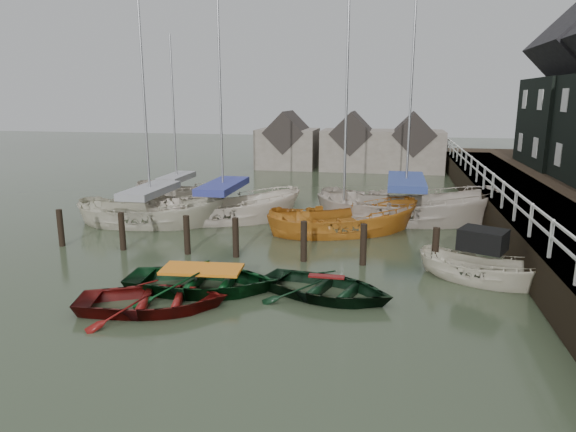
% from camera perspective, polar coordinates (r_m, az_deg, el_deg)
% --- Properties ---
extents(ground, '(120.00, 120.00, 0.00)m').
position_cam_1_polar(ground, '(15.07, -4.75, -8.22)').
color(ground, '#2A3320').
rests_on(ground, ground).
extents(pier, '(3.04, 32.00, 2.70)m').
position_cam_1_polar(pier, '(24.56, 24.11, 0.80)').
color(pier, black).
rests_on(pier, ground).
extents(mooring_pilings, '(13.72, 0.22, 1.80)m').
position_cam_1_polar(mooring_pilings, '(17.93, -5.56, -3.03)').
color(mooring_pilings, black).
rests_on(mooring_pilings, ground).
extents(far_sheds, '(14.00, 4.08, 4.39)m').
position_cam_1_polar(far_sheds, '(39.75, 6.89, 7.84)').
color(far_sheds, '#665B51').
rests_on(far_sheds, ground).
extents(rowboat_red, '(4.49, 3.69, 0.81)m').
position_cam_1_polar(rowboat_red, '(14.20, -14.71, -10.00)').
color(rowboat_red, '#5C0F0D').
rests_on(rowboat_red, ground).
extents(rowboat_green, '(4.65, 3.52, 0.91)m').
position_cam_1_polar(rowboat_green, '(15.19, -9.44, -8.19)').
color(rowboat_green, black).
rests_on(rowboat_green, ground).
extents(rowboat_dkgreen, '(4.48, 3.76, 0.80)m').
position_cam_1_polar(rowboat_dkgreen, '(14.62, 4.27, -8.90)').
color(rowboat_dkgreen, black).
rests_on(rowboat_dkgreen, ground).
extents(motorboat, '(4.17, 3.01, 2.34)m').
position_cam_1_polar(motorboat, '(16.72, 20.62, -6.45)').
color(motorboat, beige).
rests_on(motorboat, ground).
extents(sailboat_a, '(6.83, 3.23, 11.96)m').
position_cam_1_polar(sailboat_a, '(23.24, -14.89, -0.77)').
color(sailboat_a, beige).
rests_on(sailboat_a, ground).
extents(sailboat_b, '(7.39, 4.65, 11.07)m').
position_cam_1_polar(sailboat_b, '(23.35, -7.14, -0.36)').
color(sailboat_b, beige).
rests_on(sailboat_b, ground).
extents(sailboat_c, '(6.81, 4.65, 11.34)m').
position_cam_1_polar(sailboat_c, '(21.29, 6.15, -1.80)').
color(sailboat_c, '#BA7223').
rests_on(sailboat_c, ground).
extents(sailboat_d, '(7.96, 3.06, 11.90)m').
position_cam_1_polar(sailboat_d, '(23.67, 12.80, -0.42)').
color(sailboat_d, '#BDB0A2').
rests_on(sailboat_d, ground).
extents(sailboat_e, '(5.64, 3.25, 9.56)m').
position_cam_1_polar(sailboat_e, '(28.34, -12.14, 1.85)').
color(sailboat_e, '#BAAD9E').
rests_on(sailboat_e, ground).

